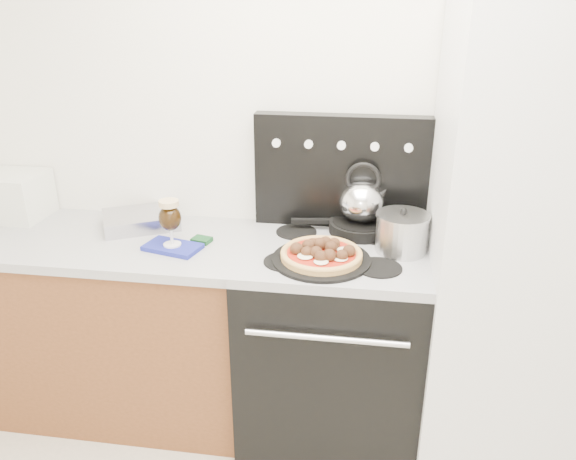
% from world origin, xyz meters
% --- Properties ---
extents(room_shell, '(3.52, 3.01, 2.52)m').
position_xyz_m(room_shell, '(0.00, 0.29, 1.25)').
color(room_shell, beige).
rests_on(room_shell, ground).
extents(base_cabinet, '(1.45, 0.60, 0.86)m').
position_xyz_m(base_cabinet, '(-1.02, 1.20, 0.43)').
color(base_cabinet, brown).
rests_on(base_cabinet, ground).
extents(countertop, '(1.48, 0.63, 0.04)m').
position_xyz_m(countertop, '(-1.02, 1.20, 0.88)').
color(countertop, '#B3B3B4').
rests_on(countertop, base_cabinet).
extents(stove_body, '(0.76, 0.65, 0.88)m').
position_xyz_m(stove_body, '(0.08, 1.18, 0.44)').
color(stove_body, black).
rests_on(stove_body, ground).
extents(cooktop, '(0.76, 0.65, 0.04)m').
position_xyz_m(cooktop, '(0.08, 1.18, 0.90)').
color(cooktop, '#ADADB2').
rests_on(cooktop, stove_body).
extents(backguard, '(0.76, 0.08, 0.50)m').
position_xyz_m(backguard, '(0.08, 1.45, 1.17)').
color(backguard, black).
rests_on(backguard, cooktop).
extents(fridge, '(0.64, 0.68, 1.90)m').
position_xyz_m(fridge, '(0.78, 1.15, 0.95)').
color(fridge, silver).
rests_on(fridge, ground).
extents(toaster_oven, '(0.35, 0.26, 0.22)m').
position_xyz_m(toaster_oven, '(-1.49, 1.37, 1.01)').
color(toaster_oven, silver).
rests_on(toaster_oven, countertop).
extents(foil_sheet, '(0.41, 0.37, 0.07)m').
position_xyz_m(foil_sheet, '(-0.82, 1.34, 0.93)').
color(foil_sheet, silver).
rests_on(foil_sheet, countertop).
extents(oven_mitt, '(0.26, 0.19, 0.02)m').
position_xyz_m(oven_mitt, '(-0.60, 1.12, 0.91)').
color(oven_mitt, navy).
rests_on(oven_mitt, countertop).
extents(beer_glass, '(0.12, 0.12, 0.20)m').
position_xyz_m(beer_glass, '(-0.60, 1.12, 1.02)').
color(beer_glass, black).
rests_on(beer_glass, oven_mitt).
extents(pizza_pan, '(0.48, 0.48, 0.01)m').
position_xyz_m(pizza_pan, '(0.04, 1.06, 0.93)').
color(pizza_pan, black).
rests_on(pizza_pan, cooktop).
extents(pizza, '(0.39, 0.39, 0.05)m').
position_xyz_m(pizza, '(0.04, 1.06, 0.96)').
color(pizza, tan).
rests_on(pizza, pizza_pan).
extents(skillet, '(0.31, 0.31, 0.05)m').
position_xyz_m(skillet, '(0.18, 1.37, 0.94)').
color(skillet, black).
rests_on(skillet, cooktop).
extents(tea_kettle, '(0.21, 0.21, 0.22)m').
position_xyz_m(tea_kettle, '(0.18, 1.37, 1.08)').
color(tea_kettle, white).
rests_on(tea_kettle, skillet).
extents(stock_pot, '(0.21, 0.21, 0.15)m').
position_xyz_m(stock_pot, '(0.35, 1.20, 1.00)').
color(stock_pot, '#B9B9BA').
rests_on(stock_pot, cooktop).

